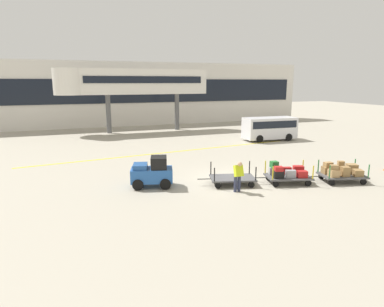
{
  "coord_description": "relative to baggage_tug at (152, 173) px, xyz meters",
  "views": [
    {
      "loc": [
        -8.1,
        -15.76,
        5.3
      ],
      "look_at": [
        -1.15,
        2.76,
        1.03
      ],
      "focal_mm": 31.19,
      "sensor_mm": 36.0,
      "label": 1
    }
  ],
  "objects": [
    {
      "name": "ground_plane",
      "position": [
        4.21,
        -0.36,
        -0.75
      ],
      "size": [
        120.0,
        120.0,
        0.0
      ],
      "primitive_type": "plane",
      "color": "#A8A08E"
    },
    {
      "name": "apron_lead_line",
      "position": [
        3.41,
        7.93,
        -0.75
      ],
      "size": [
        21.57,
        2.71,
        0.01
      ],
      "primitive_type": "cube",
      "rotation": [
        0.0,
        0.0,
        0.12
      ],
      "color": "yellow",
      "rests_on": "ground_plane"
    },
    {
      "name": "terminal_building",
      "position": [
        4.21,
        25.62,
        3.08
      ],
      "size": [
        45.23,
        2.51,
        7.65
      ],
      "color": "silver",
      "rests_on": "ground_plane"
    },
    {
      "name": "jet_bridge",
      "position": [
        2.3,
        19.63,
        4.5
      ],
      "size": [
        15.79,
        3.0,
        6.61
      ],
      "color": "silver",
      "rests_on": "ground_plane"
    },
    {
      "name": "baggage_tug",
      "position": [
        0.0,
        0.0,
        0.0
      ],
      "size": [
        2.32,
        1.7,
        1.58
      ],
      "color": "#2659A5",
      "rests_on": "ground_plane"
    },
    {
      "name": "baggage_cart_lead",
      "position": [
        4.0,
        -1.13,
        -0.41
      ],
      "size": [
        3.08,
        1.97,
        1.1
      ],
      "color": "#4C4C4F",
      "rests_on": "ground_plane"
    },
    {
      "name": "baggage_cart_middle",
      "position": [
        6.85,
        -1.93,
        -0.22
      ],
      "size": [
        3.08,
        1.97,
        1.13
      ],
      "color": "#4C4C4F",
      "rests_on": "ground_plane"
    },
    {
      "name": "baggage_cart_tail",
      "position": [
        9.76,
        -2.73,
        -0.2
      ],
      "size": [
        3.08,
        1.97,
        1.1
      ],
      "color": "#4C4C4F",
      "rests_on": "ground_plane"
    },
    {
      "name": "baggage_handler",
      "position": [
        3.69,
        -2.31,
        0.11
      ],
      "size": [
        0.41,
        0.45,
        1.56
      ],
      "color": "#2D334C",
      "rests_on": "ground_plane"
    },
    {
      "name": "shuttle_van",
      "position": [
        13.52,
        9.9,
        0.48
      ],
      "size": [
        4.9,
        2.18,
        2.1
      ],
      "color": "silver",
      "rests_on": "ground_plane"
    }
  ]
}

